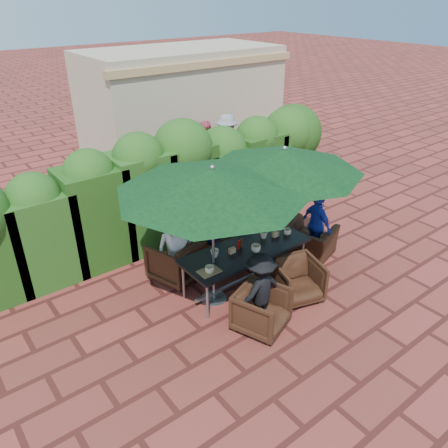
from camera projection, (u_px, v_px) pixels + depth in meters
ground at (233, 287)px, 7.86m from camera, size 80.00×80.00×0.00m
dining_table at (246, 252)px, 7.63m from camera, size 2.37×0.90×0.75m
umbrella_left at (212, 180)px, 6.51m from camera, size 3.01×3.01×2.46m
umbrella_right at (284, 160)px, 7.29m from camera, size 2.69×2.69×2.46m
chair_far_left at (175, 258)px, 7.95m from camera, size 1.01×0.97×0.84m
chair_far_mid at (213, 247)px, 8.36m from camera, size 0.83×0.79×0.74m
chair_far_right at (254, 230)px, 8.89m from camera, size 0.80×0.75×0.80m
chair_near_left at (262, 308)px, 6.75m from camera, size 0.94×0.91×0.76m
chair_near_right at (297, 278)px, 7.43m from camera, size 0.93×0.90×0.78m
chair_end_right at (309, 235)px, 8.69m from camera, size 0.87×1.09×0.83m
adult_far_left at (176, 246)px, 7.76m from camera, size 0.77×0.57×1.41m
adult_far_mid at (215, 235)px, 8.28m from camera, size 0.55×0.51×1.23m
adult_far_right at (246, 219)px, 8.79m from camera, size 0.71×0.54×1.31m
adult_near_left at (260, 290)px, 6.73m from camera, size 0.82×0.39×1.27m
adult_end_right at (317, 225)px, 8.56m from camera, size 0.49×0.82×1.32m
child_left at (193, 248)px, 8.22m from camera, size 0.35×0.30×0.86m
child_right at (233, 233)px, 8.74m from camera, size 0.33×0.28×0.85m
pedestrian_a at (188, 160)px, 11.29m from camera, size 1.58×1.40×1.68m
pedestrian_b at (204, 153)px, 11.74m from camera, size 0.96×0.79×1.72m
pedestrian_c at (227, 146)px, 12.21m from camera, size 1.23×0.84×1.76m
cup_a at (209, 270)px, 6.92m from camera, size 0.15×0.15×0.12m
cup_b at (215, 253)px, 7.33m from camera, size 0.15×0.15×0.14m
cup_c at (256, 248)px, 7.48m from camera, size 0.17×0.17×0.13m
cup_d at (264, 235)px, 7.89m from camera, size 0.14×0.14×0.13m
cup_e at (287, 232)px, 8.01m from camera, size 0.14×0.14×0.11m
ketchup_bottle at (239, 245)px, 7.55m from camera, size 0.04×0.04×0.17m
sauce_bottle at (241, 243)px, 7.60m from camera, size 0.04×0.04×0.17m
serving_tray at (209, 271)px, 6.96m from camera, size 0.35×0.25×0.02m
number_block_left at (232, 251)px, 7.44m from camera, size 0.12×0.06×0.10m
number_block_right at (275, 234)px, 7.94m from camera, size 0.12×0.06×0.10m
hedge_wall at (157, 182)px, 8.78m from camera, size 9.10×1.60×2.50m
building at (182, 101)px, 13.86m from camera, size 6.20×3.08×3.20m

